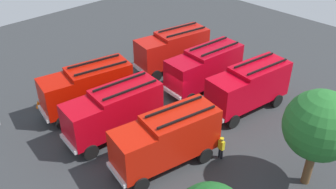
% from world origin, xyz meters
% --- Properties ---
extents(ground_plane, '(54.70, 54.70, 0.00)m').
position_xyz_m(ground_plane, '(0.00, 0.00, 0.00)').
color(ground_plane, '#2D3033').
extents(fire_truck_0, '(7.52, 3.78, 3.88)m').
position_xyz_m(fire_truck_0, '(-5.21, -4.79, 2.15)').
color(fire_truck_0, '#AE120C').
rests_on(fire_truck_0, ground).
extents(fire_truck_1, '(7.54, 3.87, 3.88)m').
position_xyz_m(fire_truck_1, '(4.62, -4.33, 2.15)').
color(fire_truck_1, '#B00E03').
rests_on(fire_truck_1, ground).
extents(fire_truck_2, '(7.39, 3.28, 3.88)m').
position_xyz_m(fire_truck_2, '(-4.51, -0.16, 2.15)').
color(fire_truck_2, '#AA0516').
rests_on(fire_truck_2, ground).
extents(fire_truck_3, '(7.42, 3.39, 3.88)m').
position_xyz_m(fire_truck_3, '(5.07, -0.24, 2.15)').
color(fire_truck_3, '#B10512').
rests_on(fire_truck_3, ground).
extents(fire_truck_4, '(7.47, 3.58, 3.88)m').
position_xyz_m(fire_truck_4, '(-4.65, 4.34, 2.15)').
color(fire_truck_4, '#BA0415').
rests_on(fire_truck_4, ground).
extents(fire_truck_5, '(7.53, 3.82, 3.88)m').
position_xyz_m(fire_truck_5, '(4.54, 4.60, 2.15)').
color(fire_truck_5, '#B91507').
rests_on(fire_truck_5, ground).
extents(firefighter_0, '(0.39, 0.48, 1.66)m').
position_xyz_m(firefighter_0, '(-5.09, -7.34, 0.93)').
color(firefighter_0, black).
rests_on(firefighter_0, ground).
extents(firefighter_1, '(0.35, 0.47, 1.69)m').
position_xyz_m(firefighter_1, '(3.31, -8.24, 0.94)').
color(firefighter_1, black).
rests_on(firefighter_1, ground).
extents(firefighter_2, '(0.29, 0.45, 1.68)m').
position_xyz_m(firefighter_2, '(1.50, 6.69, 0.94)').
color(firefighter_2, black).
rests_on(firefighter_2, ground).
extents(firefighter_3, '(0.48, 0.39, 1.75)m').
position_xyz_m(firefighter_3, '(-9.21, 2.69, 0.98)').
color(firefighter_3, black).
rests_on(firefighter_3, ground).
extents(tree_1, '(4.19, 4.19, 6.49)m').
position_xyz_m(tree_1, '(-0.60, 11.80, 4.37)').
color(tree_1, brown).
rests_on(tree_1, ground).
extents(traffic_cone_0, '(0.48, 0.48, 0.69)m').
position_xyz_m(traffic_cone_0, '(-7.20, -7.66, 0.34)').
color(traffic_cone_0, '#F2600C').
rests_on(traffic_cone_0, ground).
extents(traffic_cone_1, '(0.41, 0.41, 0.58)m').
position_xyz_m(traffic_cone_1, '(0.87, -1.87, 0.29)').
color(traffic_cone_1, '#F2600C').
rests_on(traffic_cone_1, ground).
extents(traffic_cone_2, '(0.47, 0.47, 0.67)m').
position_xyz_m(traffic_cone_2, '(7.47, -7.54, 0.34)').
color(traffic_cone_2, '#F2600C').
rests_on(traffic_cone_2, ground).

